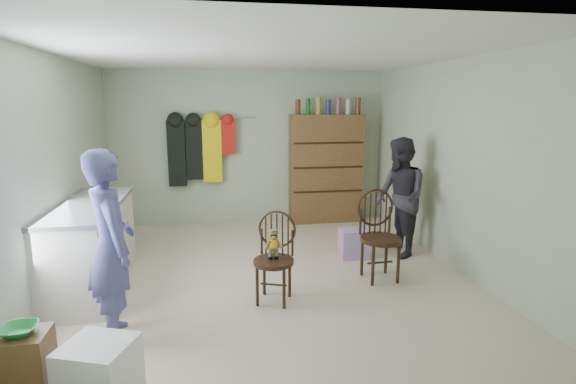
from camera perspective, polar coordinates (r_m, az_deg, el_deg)
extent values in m
plane|color=beige|center=(5.37, -2.31, -10.49)|extent=(5.00, 5.00, 0.00)
plane|color=#B7C5A5|center=(7.51, -4.86, 5.59)|extent=(4.50, 0.00, 4.50)
plane|color=#B7C5A5|center=(5.26, -27.54, 1.88)|extent=(0.00, 5.00, 5.00)
plane|color=#B7C5A5|center=(5.77, 20.36, 3.19)|extent=(0.00, 5.00, 5.00)
plane|color=white|center=(5.01, -2.55, 17.08)|extent=(5.00, 5.00, 0.00)
cube|color=silver|center=(5.35, -23.68, -6.46)|extent=(0.60, 1.80, 0.90)
cube|color=slate|center=(5.23, -24.09, -1.54)|extent=(0.64, 1.86, 0.04)
cylinder|color=#99999E|center=(4.84, -21.43, -7.02)|extent=(0.02, 0.02, 0.14)
cylinder|color=#99999E|center=(5.68, -19.64, -4.20)|extent=(0.02, 0.02, 0.14)
cube|color=brown|center=(3.68, -30.57, -18.71)|extent=(0.35, 0.30, 0.50)
imported|color=green|center=(3.56, -31.03, -14.79)|extent=(0.23, 0.23, 0.06)
cube|color=white|center=(3.51, -22.87, -20.30)|extent=(0.56, 0.55, 0.42)
cylinder|color=black|center=(4.56, -1.84, -8.82)|extent=(0.53, 0.53, 0.04)
cylinder|color=black|center=(4.55, -3.92, -11.92)|extent=(0.03, 0.03, 0.41)
cylinder|color=black|center=(4.49, -0.51, -12.21)|extent=(0.03, 0.03, 0.41)
cylinder|color=black|center=(4.80, -3.02, -10.63)|extent=(0.03, 0.03, 0.41)
cylinder|color=black|center=(4.74, 0.21, -10.89)|extent=(0.03, 0.03, 0.41)
torus|color=black|center=(4.62, -1.40, -4.74)|extent=(0.38, 0.17, 0.40)
cylinder|color=black|center=(4.69, -3.37, -6.25)|extent=(0.03, 0.03, 0.27)
cylinder|color=black|center=(4.62, 0.57, -6.50)|extent=(0.03, 0.03, 0.27)
cylinder|color=yellow|center=(4.51, -1.89, -6.56)|extent=(0.10, 0.10, 0.09)
cylinder|color=#475128|center=(4.54, -1.88, -7.67)|extent=(0.06, 0.06, 0.14)
sphere|color=#9E7042|center=(4.49, -1.90, -5.50)|extent=(0.09, 0.09, 0.09)
cylinder|color=#475128|center=(4.48, -1.90, -4.99)|extent=(0.08, 0.08, 0.03)
cube|color=black|center=(4.45, -1.83, -5.57)|extent=(0.06, 0.01, 0.02)
cylinder|color=black|center=(5.20, 11.71, -5.91)|extent=(0.48, 0.48, 0.05)
cylinder|color=black|center=(5.09, 10.74, -9.23)|extent=(0.04, 0.04, 0.46)
cylinder|color=black|center=(5.21, 13.83, -8.86)|extent=(0.04, 0.04, 0.46)
cylinder|color=black|center=(5.36, 9.38, -8.11)|extent=(0.04, 0.04, 0.46)
cylinder|color=black|center=(5.48, 12.35, -7.79)|extent=(0.04, 0.04, 0.46)
torus|color=black|center=(5.27, 11.03, -1.96)|extent=(0.44, 0.05, 0.44)
cylinder|color=black|center=(5.23, 9.18, -3.72)|extent=(0.03, 0.03, 0.30)
cylinder|color=black|center=(5.37, 12.78, -3.44)|extent=(0.03, 0.03, 0.30)
cube|color=pink|center=(5.95, 8.35, -6.50)|extent=(0.36, 0.28, 0.38)
imported|color=#525094|center=(4.07, -21.57, -6.35)|extent=(0.60, 0.70, 1.63)
imported|color=#2D2B33|center=(6.02, 13.98, -0.66)|extent=(0.59, 0.76, 1.56)
cube|color=brown|center=(7.57, 4.80, 2.97)|extent=(1.20, 0.38, 1.80)
cube|color=black|center=(7.45, 5.12, 0.09)|extent=(1.16, 0.02, 0.03)
cube|color=black|center=(7.38, 5.18, 3.14)|extent=(1.16, 0.02, 0.03)
cube|color=black|center=(7.33, 5.23, 6.23)|extent=(1.16, 0.02, 0.03)
cylinder|color=#592D14|center=(7.28, 1.26, 10.74)|extent=(0.08, 0.08, 0.24)
cylinder|color=#19591E|center=(7.31, 2.56, 10.79)|extent=(0.07, 0.07, 0.26)
cylinder|color=#A59933|center=(7.35, 3.85, 10.85)|extent=(0.09, 0.09, 0.27)
cylinder|color=navy|center=(7.39, 5.13, 10.69)|extent=(0.08, 0.08, 0.24)
cylinder|color=#8C3F59|center=(7.43, 6.40, 10.79)|extent=(0.08, 0.08, 0.27)
cylinder|color=#B2B2B7|center=(7.48, 7.64, 10.66)|extent=(0.08, 0.08, 0.24)
cylinder|color=#592D14|center=(7.53, 8.88, 10.74)|extent=(0.09, 0.09, 0.27)
cylinder|color=#99999E|center=(7.40, -8.01, 9.32)|extent=(1.00, 0.02, 0.02)
cube|color=black|center=(7.39, -13.95, 4.78)|extent=(0.28, 0.10, 1.05)
cube|color=black|center=(7.37, -11.79, 5.25)|extent=(0.26, 0.10, 0.95)
cube|color=yellow|center=(7.37, -9.60, 5.13)|extent=(0.30, 0.10, 1.00)
cube|color=red|center=(7.35, -7.62, 6.94)|extent=(0.22, 0.10, 0.55)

